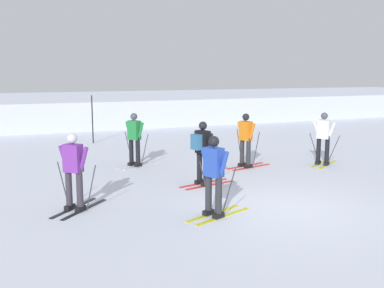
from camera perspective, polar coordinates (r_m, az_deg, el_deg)
ground_plane at (r=10.19m, az=11.51°, el=-8.09°), size 120.00×120.00×0.00m
far_snow_ridge at (r=27.89m, az=-10.72°, el=4.40°), size 80.00×9.20×1.46m
skier_green at (r=14.29m, az=-7.32°, el=0.76°), size 1.55×1.18×1.71m
skier_black at (r=11.78m, az=1.29°, el=-0.78°), size 1.64×0.98×1.71m
skier_blue at (r=9.23m, az=2.82°, el=-3.85°), size 1.62×0.97×1.71m
skier_orange at (r=14.11m, az=6.84°, el=0.67°), size 1.64×0.97×1.71m
skier_purple at (r=9.95m, az=-14.81°, el=-3.18°), size 1.37×1.42×1.71m
skier_white at (r=14.97m, az=16.38°, el=0.85°), size 1.54×1.18×1.71m
trail_marker_pole at (r=19.27m, az=-12.55°, el=3.07°), size 0.05×0.05×2.01m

